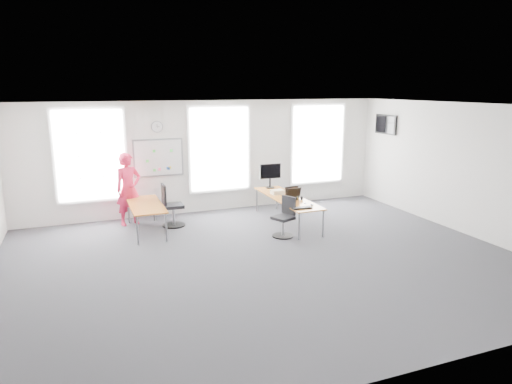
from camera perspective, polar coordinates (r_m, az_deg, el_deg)
name	(u,v)px	position (r m, az deg, el deg)	size (l,w,h in m)	color
floor	(264,260)	(9.11, 1.03, -8.50)	(10.00, 10.00, 0.00)	#252429
ceiling	(265,106)	(8.48, 1.11, 10.70)	(10.00, 10.00, 0.00)	white
wall_back	(209,157)	(12.41, -5.94, 4.41)	(10.00, 10.00, 0.00)	white
wall_front	(401,257)	(5.34, 17.65, -7.81)	(10.00, 10.00, 0.00)	white
wall_right	(467,169)	(11.50, 24.83, 2.59)	(10.00, 10.00, 0.00)	white
window_left	(90,155)	(11.93, -19.99, 4.32)	(1.60, 0.06, 2.20)	white
window_mid	(220,149)	(12.44, -4.58, 5.38)	(1.60, 0.06, 2.20)	white
window_right	(317,144)	(13.59, 7.69, 5.95)	(1.60, 0.06, 2.20)	white
desk_right	(287,199)	(11.37, 3.90, -0.88)	(0.72, 2.72, 0.66)	#C5671F
desk_left	(146,206)	(10.95, -13.62, -1.76)	(0.74, 1.85, 0.68)	#C5671F
chair_right	(285,219)	(10.42, 3.60, -3.40)	(0.54, 0.54, 0.91)	black
chair_left	(171,208)	(11.32, -10.62, -1.96)	(0.56, 0.56, 1.05)	black
person	(129,189)	(11.60, -15.65, 0.35)	(0.65, 0.43, 1.79)	#C81D41
whiteboard	(158,158)	(12.10, -12.10, 4.20)	(1.20, 0.03, 0.90)	white
wall_clock	(157,127)	(12.00, -12.28, 7.98)	(0.30, 0.30, 0.04)	gray
tv	(386,124)	(13.61, 15.93, 8.13)	(0.06, 0.90, 0.55)	black
keyboard	(302,208)	(10.34, 5.75, -2.02)	(0.46, 0.16, 0.02)	black
mouse	(312,205)	(10.63, 7.00, -1.59)	(0.06, 0.10, 0.04)	black
lens_cap	(305,203)	(10.81, 6.16, -1.40)	(0.06, 0.06, 0.01)	black
headphones	(299,198)	(11.09, 5.40, -0.79)	(0.17, 0.09, 0.10)	black
laptop_sleeve	(293,193)	(11.19, 4.64, -0.12)	(0.37, 0.21, 0.30)	black
paper_stack	(277,192)	(11.68, 2.70, 0.00)	(0.32, 0.24, 0.11)	beige
monitor	(270,174)	(12.30, 1.79, 2.31)	(0.60, 0.24, 0.66)	black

